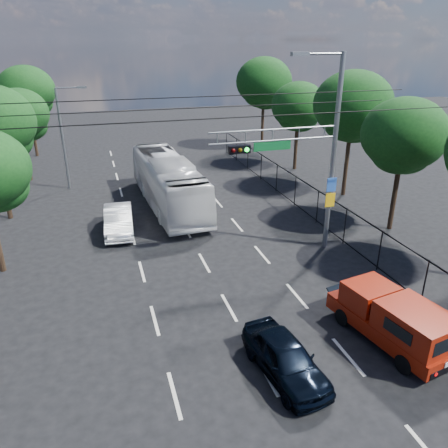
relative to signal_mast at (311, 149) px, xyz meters
name	(u,v)px	position (x,y,z in m)	size (l,w,h in m)	color
ground	(266,375)	(-5.28, -7.99, -5.24)	(120.00, 120.00, 0.00)	black
lane_markings	(180,218)	(-5.28, 6.01, -5.24)	(6.12, 38.00, 0.01)	beige
signal_mast	(311,149)	(0.00, 0.00, 0.00)	(6.43, 0.39, 9.50)	slate
streetlight_left	(64,134)	(-11.62, 14.01, -1.30)	(2.09, 0.22, 7.08)	slate
utility_wires	(197,107)	(-5.28, 0.84, 1.99)	(22.00, 5.04, 0.74)	black
fence_right	(308,200)	(2.32, 4.18, -4.21)	(0.06, 34.03, 2.00)	black
tree_right_b	(403,140)	(5.93, 1.03, -0.19)	(4.50, 4.50, 7.31)	black
tree_right_c	(352,111)	(6.53, 7.03, 0.49)	(5.10, 5.10, 8.29)	black
tree_right_d	(298,109)	(6.13, 14.03, -0.39)	(4.32, 4.32, 7.02)	black
tree_right_e	(264,86)	(6.33, 22.03, 0.69)	(5.28, 5.28, 8.58)	black
tree_left_d	(20,118)	(-14.67, 17.03, -0.52)	(4.20, 4.20, 6.83)	black
tree_left_e	(27,94)	(-14.87, 25.03, 0.29)	(4.92, 4.92, 7.99)	black
red_pickup	(393,318)	(-0.44, -7.68, -4.27)	(2.60, 5.12, 1.83)	black
navy_hatchback	(285,358)	(-4.71, -8.12, -4.59)	(1.53, 3.81, 1.30)	black
white_bus	(168,182)	(-5.47, 8.42, -3.66)	(2.65, 11.33, 3.16)	silver
white_van	(119,220)	(-8.92, 4.99, -4.54)	(1.50, 4.29, 1.41)	white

